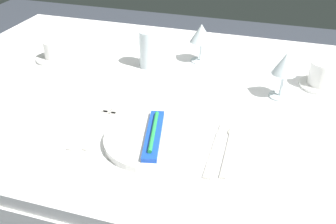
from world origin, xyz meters
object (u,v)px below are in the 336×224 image
at_px(fork_outer, 104,125).
at_px(drink_tumbler, 149,51).
at_px(toothbrush_package, 154,134).
at_px(dinner_plate, 154,140).
at_px(coffee_cup_right, 55,49).
at_px(wine_glass_left, 285,66).
at_px(coffee_cup_left, 324,73).
at_px(spoon_soup, 230,145).
at_px(fork_inner, 94,124).
at_px(wine_glass_centre, 201,35).
at_px(dinner_knife, 215,150).

height_order(fork_outer, drink_tumbler, drink_tumbler).
relative_size(toothbrush_package, drink_tumbler, 1.65).
bearing_deg(dinner_plate, coffee_cup_right, 143.16).
bearing_deg(dinner_plate, wine_glass_left, 49.48).
xyz_separation_m(coffee_cup_left, drink_tumbler, (-0.57, -0.02, 0.01)).
height_order(dinner_plate, wine_glass_left, wine_glass_left).
bearing_deg(fork_outer, spoon_soup, 1.95).
relative_size(fork_inner, coffee_cup_left, 2.00).
relative_size(fork_outer, wine_glass_left, 1.51).
bearing_deg(dinner_plate, fork_outer, 167.82).
distance_m(fork_inner, wine_glass_left, 0.57).
xyz_separation_m(fork_inner, wine_glass_centre, (0.18, 0.49, 0.10)).
height_order(dinner_plate, wine_glass_centre, wine_glass_centre).
relative_size(fork_inner, spoon_soup, 1.07).
bearing_deg(drink_tumbler, wine_glass_centre, 30.62).
distance_m(toothbrush_package, dinner_knife, 0.16).
relative_size(fork_inner, coffee_cup_right, 2.29).
bearing_deg(wine_glass_left, fork_inner, -146.69).
distance_m(dinner_knife, wine_glass_left, 0.37).
xyz_separation_m(fork_inner, wine_glass_left, (0.47, 0.31, 0.10)).
distance_m(fork_outer, wine_glass_left, 0.54).
bearing_deg(fork_outer, dinner_knife, -4.18).
bearing_deg(coffee_cup_left, drink_tumbler, -178.10).
distance_m(spoon_soup, drink_tumbler, 0.52).
height_order(toothbrush_package, wine_glass_centre, wine_glass_centre).
bearing_deg(drink_tumbler, toothbrush_package, -69.08).
xyz_separation_m(spoon_soup, coffee_cup_right, (-0.69, 0.33, 0.04)).
height_order(spoon_soup, drink_tumbler, drink_tumbler).
relative_size(fork_inner, drink_tumbler, 1.75).
relative_size(dinner_plate, drink_tumbler, 1.95).
xyz_separation_m(dinner_knife, coffee_cup_right, (-0.66, 0.37, 0.04)).
relative_size(fork_outer, wine_glass_centre, 1.55).
height_order(dinner_plate, fork_inner, dinner_plate).
relative_size(dinner_plate, coffee_cup_left, 2.22).
distance_m(coffee_cup_right, wine_glass_centre, 0.53).
relative_size(dinner_plate, fork_outer, 1.16).
distance_m(wine_glass_centre, wine_glass_left, 0.34).
bearing_deg(spoon_soup, dinner_plate, -166.49).
relative_size(toothbrush_package, fork_inner, 0.94).
relative_size(toothbrush_package, fork_outer, 0.99).
height_order(fork_inner, dinner_knife, same).
bearing_deg(coffee_cup_right, fork_outer, -44.41).
relative_size(dinner_knife, spoon_soup, 1.08).
xyz_separation_m(fork_outer, wine_glass_left, (0.44, 0.30, 0.10)).
distance_m(fork_outer, spoon_soup, 0.34).
bearing_deg(coffee_cup_right, dinner_plate, -36.84).
xyz_separation_m(spoon_soup, drink_tumbler, (-0.35, 0.38, 0.05)).
distance_m(coffee_cup_right, drink_tumbler, 0.35).
bearing_deg(spoon_soup, wine_glass_left, 70.64).
distance_m(dinner_knife, coffee_cup_right, 0.76).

